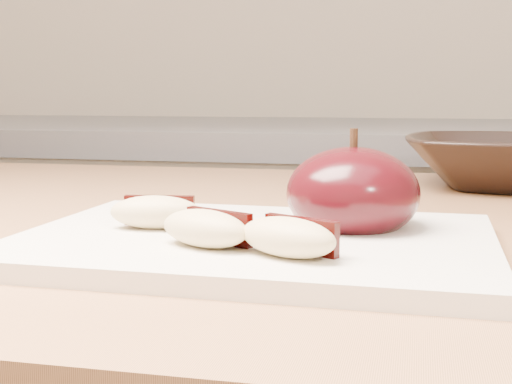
# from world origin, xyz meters

# --- Properties ---
(back_cabinet) EXTENTS (2.40, 0.62, 0.94)m
(back_cabinet) POSITION_xyz_m (0.00, 1.20, 0.47)
(back_cabinet) COLOR silver
(back_cabinet) RESTS_ON ground
(cutting_board) EXTENTS (0.28, 0.21, 0.01)m
(cutting_board) POSITION_xyz_m (0.07, 0.37, 0.91)
(cutting_board) COLOR silver
(cutting_board) RESTS_ON island_counter
(apple_half) EXTENTS (0.09, 0.09, 0.07)m
(apple_half) POSITION_xyz_m (0.12, 0.41, 0.93)
(apple_half) COLOR black
(apple_half) RESTS_ON cutting_board
(apple_wedge_a) EXTENTS (0.06, 0.04, 0.02)m
(apple_wedge_a) POSITION_xyz_m (0.01, 0.37, 0.92)
(apple_wedge_a) COLOR #DAC28A
(apple_wedge_a) RESTS_ON cutting_board
(apple_wedge_b) EXTENTS (0.06, 0.05, 0.02)m
(apple_wedge_b) POSITION_xyz_m (0.05, 0.33, 0.92)
(apple_wedge_b) COLOR #DAC28A
(apple_wedge_b) RESTS_ON cutting_board
(apple_wedge_c) EXTENTS (0.06, 0.05, 0.02)m
(apple_wedge_c) POSITION_xyz_m (0.10, 0.32, 0.92)
(apple_wedge_c) COLOR #DAC28A
(apple_wedge_c) RESTS_ON cutting_board
(bowl) EXTENTS (0.22, 0.22, 0.05)m
(bowl) POSITION_xyz_m (0.25, 0.71, 0.93)
(bowl) COLOR black
(bowl) RESTS_ON island_counter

